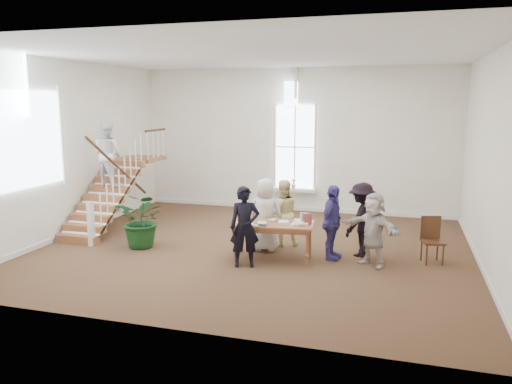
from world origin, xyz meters
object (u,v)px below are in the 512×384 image
(woman_cluster_a, at_px, (332,223))
(woman_cluster_c, at_px, (373,229))
(elderly_woman, at_px, (265,215))
(floor_plant, at_px, (143,220))
(side_chair, at_px, (432,237))
(library_table, at_px, (274,227))
(woman_cluster_b, at_px, (362,219))
(police_officer, at_px, (245,227))
(person_yellow, at_px, (283,213))

(woman_cluster_a, bearing_deg, woman_cluster_c, -90.39)
(elderly_woman, relative_size, woman_cluster_c, 1.08)
(floor_plant, xyz_separation_m, side_chair, (6.57, 0.79, -0.12))
(library_table, relative_size, woman_cluster_b, 1.10)
(police_officer, bearing_deg, woman_cluster_a, 11.06)
(library_table, height_order, woman_cluster_c, woman_cluster_c)
(police_officer, distance_m, woman_cluster_c, 2.72)
(woman_cluster_b, height_order, woman_cluster_c, woman_cluster_b)
(side_chair, bearing_deg, person_yellow, 158.68)
(elderly_woman, bearing_deg, woman_cluster_b, -178.45)
(police_officer, distance_m, person_yellow, 1.80)
(police_officer, distance_m, woman_cluster_b, 2.72)
(police_officer, bearing_deg, person_yellow, 57.21)
(woman_cluster_c, bearing_deg, woman_cluster_b, 149.87)
(police_officer, relative_size, woman_cluster_b, 1.03)
(woman_cluster_b, height_order, floor_plant, woman_cluster_b)
(woman_cluster_a, distance_m, floor_plant, 4.48)
(library_table, xyz_separation_m, floor_plant, (-3.23, 0.01, -0.07))
(side_chair, bearing_deg, police_officer, -175.41)
(police_officer, relative_size, floor_plant, 1.27)
(woman_cluster_a, distance_m, woman_cluster_b, 0.75)
(elderly_woman, bearing_deg, woman_cluster_c, 166.04)
(woman_cluster_a, bearing_deg, elderly_woman, 93.79)
(library_table, height_order, police_officer, police_officer)
(police_officer, xyz_separation_m, elderly_woman, (0.10, 1.25, -0.00))
(person_yellow, relative_size, woman_cluster_b, 0.96)
(library_table, bearing_deg, police_officer, -131.78)
(police_officer, relative_size, elderly_woman, 1.00)
(person_yellow, height_order, floor_plant, person_yellow)
(woman_cluster_c, relative_size, floor_plant, 1.17)
(person_yellow, relative_size, woman_cluster_c, 1.02)
(woman_cluster_b, relative_size, woman_cluster_c, 1.06)
(person_yellow, distance_m, side_chair, 3.43)
(woman_cluster_a, bearing_deg, side_chair, -66.37)
(elderly_woman, distance_m, side_chair, 3.72)
(elderly_woman, xyz_separation_m, woman_cluster_b, (2.19, 0.22, -0.02))
(floor_plant, bearing_deg, library_table, -0.18)
(library_table, distance_m, woman_cluster_b, 2.01)
(library_table, bearing_deg, side_chair, 7.59)
(woman_cluster_a, bearing_deg, floor_plant, 106.78)
(library_table, bearing_deg, woman_cluster_a, 10.97)
(elderly_woman, height_order, side_chair, elderly_woman)
(library_table, relative_size, side_chair, 1.84)
(elderly_woman, distance_m, person_yellow, 0.59)
(police_officer, height_order, woman_cluster_c, police_officer)
(elderly_woman, relative_size, person_yellow, 1.06)
(library_table, height_order, side_chair, side_chair)
(woman_cluster_a, relative_size, woman_cluster_c, 1.05)
(person_yellow, bearing_deg, library_table, 67.86)
(library_table, relative_size, police_officer, 1.07)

